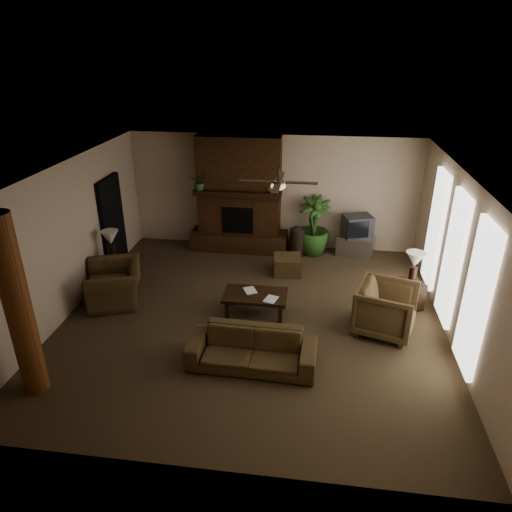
# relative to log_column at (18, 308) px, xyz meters

# --- Properties ---
(room_shell) EXTENTS (7.00, 7.00, 7.00)m
(room_shell) POSITION_rel_log_column_xyz_m (2.95, 2.40, 0.00)
(room_shell) COLOR #4C3B26
(room_shell) RESTS_ON ground
(fireplace) EXTENTS (2.40, 0.70, 2.80)m
(fireplace) POSITION_rel_log_column_xyz_m (2.15, 5.62, -0.24)
(fireplace) COLOR #4F2D15
(fireplace) RESTS_ON ground
(windows) EXTENTS (0.08, 3.65, 2.35)m
(windows) POSITION_rel_log_column_xyz_m (6.40, 2.60, -0.05)
(windows) COLOR white
(windows) RESTS_ON ground
(log_column) EXTENTS (0.36, 0.36, 2.80)m
(log_column) POSITION_rel_log_column_xyz_m (0.00, 0.00, 0.00)
(log_column) COLOR brown
(log_column) RESTS_ON ground
(doorway) EXTENTS (0.10, 1.00, 2.10)m
(doorway) POSITION_rel_log_column_xyz_m (-0.49, 4.20, -0.35)
(doorway) COLOR black
(doorway) RESTS_ON ground
(ceiling_fan) EXTENTS (1.35, 1.35, 0.37)m
(ceiling_fan) POSITION_rel_log_column_xyz_m (3.35, 2.70, 1.13)
(ceiling_fan) COLOR #301D15
(ceiling_fan) RESTS_ON ceiling
(sofa) EXTENTS (2.06, 0.67, 0.80)m
(sofa) POSITION_rel_log_column_xyz_m (3.13, 0.99, -1.00)
(sofa) COLOR #513D22
(sofa) RESTS_ON ground
(armchair_left) EXTENTS (1.16, 1.39, 1.04)m
(armchair_left) POSITION_rel_log_column_xyz_m (0.14, 2.64, -0.88)
(armchair_left) COLOR #513D22
(armchair_left) RESTS_ON ground
(armchair_right) EXTENTS (1.16, 1.20, 1.01)m
(armchair_right) POSITION_rel_log_column_xyz_m (5.34, 2.26, -0.90)
(armchair_right) COLOR #513D22
(armchair_right) RESTS_ON ground
(coffee_table) EXTENTS (1.20, 0.70, 0.43)m
(coffee_table) POSITION_rel_log_column_xyz_m (2.97, 2.54, -1.03)
(coffee_table) COLOR black
(coffee_table) RESTS_ON ground
(ottoman) EXTENTS (0.67, 0.67, 0.40)m
(ottoman) POSITION_rel_log_column_xyz_m (3.45, 4.35, -1.20)
(ottoman) COLOR #513D22
(ottoman) RESTS_ON ground
(tv_stand) EXTENTS (0.96, 0.72, 0.50)m
(tv_stand) POSITION_rel_log_column_xyz_m (5.02, 5.55, -1.15)
(tv_stand) COLOR #AFAFB1
(tv_stand) RESTS_ON ground
(tv) EXTENTS (0.77, 0.69, 0.52)m
(tv) POSITION_rel_log_column_xyz_m (5.02, 5.54, -0.64)
(tv) COLOR #333335
(tv) RESTS_ON tv_stand
(floor_vase) EXTENTS (0.34, 0.34, 0.77)m
(floor_vase) POSITION_rel_log_column_xyz_m (3.60, 5.31, -0.97)
(floor_vase) COLOR black
(floor_vase) RESTS_ON ground
(floor_plant) EXTENTS (0.96, 1.50, 0.80)m
(floor_plant) POSITION_rel_log_column_xyz_m (3.98, 5.55, -1.00)
(floor_plant) COLOR #305823
(floor_plant) RESTS_ON ground
(side_table_left) EXTENTS (0.51, 0.51, 0.55)m
(side_table_left) POSITION_rel_log_column_xyz_m (-0.20, 3.42, -1.12)
(side_table_left) COLOR black
(side_table_left) RESTS_ON ground
(lamp_left) EXTENTS (0.39, 0.39, 0.65)m
(lamp_left) POSITION_rel_log_column_xyz_m (-0.20, 3.41, -0.40)
(lamp_left) COLOR #301D15
(lamp_left) RESTS_ON side_table_left
(side_table_right) EXTENTS (0.66, 0.66, 0.55)m
(side_table_right) POSITION_rel_log_column_xyz_m (5.88, 3.20, -1.12)
(side_table_right) COLOR black
(side_table_right) RESTS_ON ground
(lamp_right) EXTENTS (0.46, 0.46, 0.65)m
(lamp_right) POSITION_rel_log_column_xyz_m (5.91, 3.14, -0.40)
(lamp_right) COLOR #301D15
(lamp_right) RESTS_ON side_table_right
(mantel_plant) EXTENTS (0.44, 0.47, 0.33)m
(mantel_plant) POSITION_rel_log_column_xyz_m (1.26, 5.36, 0.32)
(mantel_plant) COLOR #305823
(mantel_plant) RESTS_ON fireplace
(mantel_vase) EXTENTS (0.28, 0.29, 0.22)m
(mantel_vase) POSITION_rel_log_column_xyz_m (2.95, 5.42, 0.27)
(mantel_vase) COLOR brown
(mantel_vase) RESTS_ON fireplace
(book_a) EXTENTS (0.21, 0.12, 0.29)m
(book_a) POSITION_rel_log_column_xyz_m (2.76, 2.58, -0.83)
(book_a) COLOR #999999
(book_a) RESTS_ON coffee_table
(book_b) EXTENTS (0.21, 0.09, 0.29)m
(book_b) POSITION_rel_log_column_xyz_m (3.18, 2.39, -0.82)
(book_b) COLOR #999999
(book_b) RESTS_ON coffee_table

